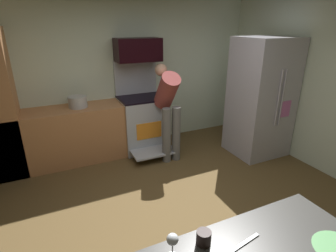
% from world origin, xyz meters
% --- Properties ---
extents(ground_plane, '(5.20, 4.80, 0.02)m').
position_xyz_m(ground_plane, '(0.00, 0.00, -0.01)').
color(ground_plane, brown).
extents(wall_back, '(5.20, 0.12, 2.60)m').
position_xyz_m(wall_back, '(0.00, 2.34, 1.30)').
color(wall_back, silver).
rests_on(wall_back, ground).
extents(lower_cabinet_run, '(2.40, 0.60, 0.90)m').
position_xyz_m(lower_cabinet_run, '(-0.90, 1.98, 0.45)').
color(lower_cabinet_run, '#B87A4B').
rests_on(lower_cabinet_run, ground).
extents(oven_range, '(0.76, 1.03, 1.54)m').
position_xyz_m(oven_range, '(0.28, 1.97, 0.51)').
color(oven_range, '#B1B9C6').
rests_on(oven_range, ground).
extents(microwave, '(0.74, 0.38, 0.37)m').
position_xyz_m(microwave, '(0.28, 2.06, 1.73)').
color(microwave, black).
rests_on(microwave, oven_range).
extents(refrigerator, '(0.87, 0.80, 1.94)m').
position_xyz_m(refrigerator, '(2.03, 0.99, 0.97)').
color(refrigerator, '#B8B6C5').
rests_on(refrigerator, ground).
extents(person_cook, '(0.31, 0.62, 1.53)m').
position_xyz_m(person_cook, '(0.54, 1.44, 0.91)').
color(person_cook, slate).
rests_on(person_cook, ground).
extents(wine_glass_mid, '(0.07, 0.07, 0.16)m').
position_xyz_m(wine_glass_mid, '(-0.67, -1.22, 1.01)').
color(wine_glass_mid, silver).
rests_on(wine_glass_mid, counter_island).
extents(mug_coffee, '(0.09, 0.09, 0.09)m').
position_xyz_m(mug_coffee, '(-0.46, -1.21, 0.94)').
color(mug_coffee, black).
rests_on(mug_coffee, counter_island).
extents(knife_paring, '(0.28, 0.07, 0.01)m').
position_xyz_m(knife_paring, '(-0.25, -1.32, 0.90)').
color(knife_paring, '#B7BABF').
rests_on(knife_paring, counter_island).
extents(stock_pot, '(0.29, 0.29, 0.18)m').
position_xyz_m(stock_pot, '(-0.77, 1.98, 0.99)').
color(stock_pot, '#B7B9BB').
rests_on(stock_pot, lower_cabinet_run).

